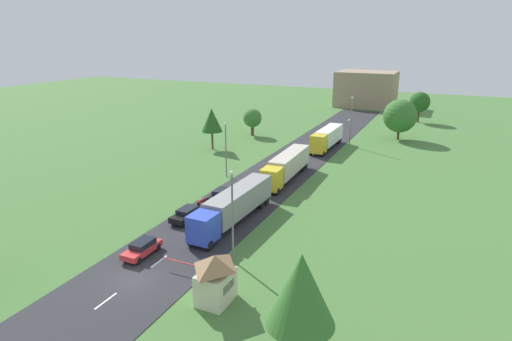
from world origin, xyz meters
name	(u,v)px	position (x,y,z in m)	size (l,w,h in m)	color
ground_plane	(134,280)	(0.00, 0.00, 0.00)	(280.00, 280.00, 0.00)	#477538
road	(255,190)	(0.00, 24.50, 0.03)	(10.00, 140.00, 0.06)	#2B2B30
lane_marking_centre	(243,199)	(0.00, 21.01, 0.07)	(0.16, 120.05, 0.01)	white
truck_lead	(234,205)	(2.22, 14.20, 2.10)	(2.87, 14.81, 3.52)	blue
truck_second	(287,165)	(2.21, 30.57, 2.12)	(2.83, 14.30, 3.57)	yellow
truck_third	(327,137)	(2.61, 50.13, 2.12)	(2.65, 12.69, 3.54)	yellow
car_lead	(142,248)	(-2.16, 3.82, 0.80)	(1.76, 4.24, 1.41)	red
car_second	(187,214)	(-2.77, 12.31, 0.83)	(1.98, 4.26, 1.45)	black
car_third	(220,195)	(-2.40, 19.40, 0.79)	(1.88, 4.10, 1.37)	black
motorcycle_courier	(201,202)	(-3.66, 16.86, 0.54)	(0.28, 1.94, 0.91)	black
guard_booth	(215,278)	(7.81, 0.30, 2.07)	(2.67, 3.42, 4.02)	beige
barrier_gate	(200,270)	(4.80, 2.80, 0.69)	(4.64, 0.28, 1.05)	orange
person_lead	(220,293)	(8.27, 0.18, 0.91)	(0.38, 0.23, 1.73)	gray
lamppost_lead	(232,213)	(6.13, 6.46, 4.85)	(0.36, 0.36, 8.73)	slate
lamppost_second	(226,147)	(-6.33, 28.25, 4.49)	(0.36, 0.36, 8.04)	slate
lamppost_third	(351,119)	(5.97, 53.81, 5.08)	(0.36, 0.36, 9.20)	slate
tree_birch	(400,116)	(13.50, 63.15, 4.71)	(6.48, 6.48, 7.96)	#513823
tree_maple	(420,102)	(15.42, 83.52, 4.77)	(4.73, 4.73, 7.16)	#513823
tree_pine	(252,118)	(-14.31, 54.37, 3.60)	(3.79, 3.79, 5.54)	#513823
tree_elm	(212,120)	(-16.17, 41.21, 5.31)	(3.78, 3.78, 7.42)	#513823
tree_ash	(301,290)	(16.27, -4.45, 6.04)	(4.14, 4.14, 8.36)	#513823
distant_building	(366,89)	(-0.78, 102.84, 4.92)	(16.30, 12.51, 9.85)	#9E846B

